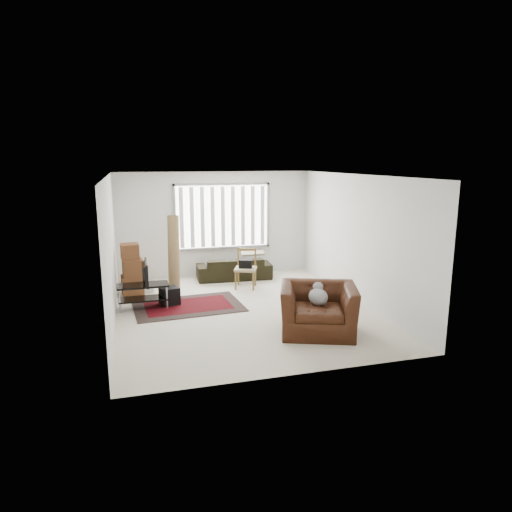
{
  "coord_description": "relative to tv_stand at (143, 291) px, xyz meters",
  "views": [
    {
      "loc": [
        -2.14,
        -8.62,
        3.0
      ],
      "look_at": [
        0.33,
        0.23,
        1.05
      ],
      "focal_mm": 32.0,
      "sensor_mm": 36.0,
      "label": 1
    }
  ],
  "objects": [
    {
      "name": "tv_stand",
      "position": [
        0.0,
        0.0,
        0.0
      ],
      "size": [
        1.02,
        0.46,
        0.51
      ],
      "color": "black",
      "rests_on": "ground"
    },
    {
      "name": "sofa",
      "position": [
        2.32,
        1.83,
        -0.01
      ],
      "size": [
        1.92,
        0.92,
        0.72
      ],
      "primitive_type": "imported",
      "rotation": [
        0.0,
        0.0,
        3.08
      ],
      "color": "black",
      "rests_on": "ground"
    },
    {
      "name": "rolled_rug",
      "position": [
        0.74,
        1.02,
        0.52
      ],
      "size": [
        0.37,
        0.67,
        1.78
      ],
      "primitive_type": "cylinder",
      "rotation": [
        -0.22,
        0.0,
        -0.17
      ],
      "color": "olive",
      "rests_on": "ground"
    },
    {
      "name": "tv",
      "position": [
        0.0,
        0.0,
        0.38
      ],
      "size": [
        0.11,
        0.83,
        0.48
      ],
      "primitive_type": "imported",
      "rotation": [
        0.0,
        0.0,
        1.57
      ],
      "color": "black",
      "rests_on": "tv_stand"
    },
    {
      "name": "armchair",
      "position": [
        2.92,
        -2.18,
        0.12
      ],
      "size": [
        1.63,
        1.52,
        0.97
      ],
      "rotation": [
        0.0,
        0.0,
        -0.35
      ],
      "color": "#36180B",
      "rests_on": "ground"
    },
    {
      "name": "moving_boxes",
      "position": [
        -0.2,
        1.13,
        0.17
      ],
      "size": [
        0.51,
        0.47,
        1.16
      ],
      "color": "brown",
      "rests_on": "ground"
    },
    {
      "name": "subwoofer",
      "position": [
        0.53,
        0.09,
        -0.17
      ],
      "size": [
        0.44,
        0.44,
        0.36
      ],
      "primitive_type": "cube",
      "rotation": [
        0.0,
        0.0,
        0.25
      ],
      "color": "black",
      "rests_on": "persian_rug"
    },
    {
      "name": "room",
      "position": [
        1.98,
        -0.11,
        1.39
      ],
      "size": [
        6.0,
        6.02,
        2.71
      ],
      "color": "beige",
      "rests_on": "ground"
    },
    {
      "name": "side_chair",
      "position": [
        2.41,
        0.94,
        0.14
      ],
      "size": [
        0.64,
        0.64,
        0.92
      ],
      "rotation": [
        0.0,
        0.0,
        -0.38
      ],
      "color": "#8B7E5B",
      "rests_on": "ground"
    },
    {
      "name": "persian_rug",
      "position": [
        0.89,
        -0.12,
        -0.36
      ],
      "size": [
        2.29,
        1.61,
        0.02
      ],
      "color": "black",
      "rests_on": "ground"
    },
    {
      "name": "white_flatpack",
      "position": [
        0.02,
        1.15,
        -0.06
      ],
      "size": [
        0.5,
        0.22,
        0.62
      ],
      "primitive_type": "cube",
      "rotation": [
        -0.16,
        0.0,
        0.1
      ],
      "color": "silver",
      "rests_on": "ground"
    }
  ]
}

